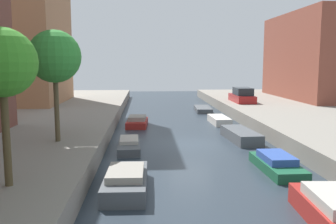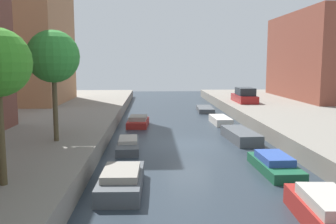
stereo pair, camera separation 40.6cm
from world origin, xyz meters
TOP-DOWN VIEW (x-y plane):
  - ground_plane at (0.00, 0.00)m, footprint 84.00×84.00m
  - low_block_right at (18.00, 18.57)m, footprint 10.00×15.85m
  - street_tree_1 at (-7.20, -10.04)m, footprint 2.20×2.20m
  - street_tree_2 at (-7.20, -3.21)m, footprint 2.62×2.62m
  - parked_car at (7.11, 14.68)m, footprint 1.81×4.66m
  - moored_boat_left_1 at (-3.52, -7.96)m, footprint 1.69×3.99m
  - moored_boat_left_2 at (-3.69, -1.16)m, footprint 1.36×3.75m
  - moored_boat_left_3 at (-3.37, 6.77)m, footprint 1.73×3.51m
  - moored_boat_right_2 at (3.33, -5.72)m, footprint 1.54×3.97m
  - moored_boat_right_3 at (3.39, 0.98)m, footprint 1.81×4.41m
  - moored_boat_right_4 at (3.33, 7.55)m, footprint 1.41×3.50m
  - moored_boat_right_5 at (3.20, 15.30)m, footprint 1.73×4.28m

SIDE VIEW (x-z plane):
  - ground_plane at x=0.00m, z-range 0.00..0.00m
  - moored_boat_right_5 at x=3.20m, z-range 0.00..0.45m
  - moored_boat_left_2 at x=-3.69m, z-range -0.04..0.61m
  - moored_boat_right_4 at x=3.33m, z-range 0.00..0.58m
  - moored_boat_right_2 at x=3.33m, z-range -0.07..0.72m
  - moored_boat_right_3 at x=3.39m, z-range 0.00..0.68m
  - moored_boat_left_3 at x=-3.37m, z-range -0.07..0.76m
  - moored_boat_left_1 at x=-3.52m, z-range -0.06..0.85m
  - parked_car at x=7.11m, z-range 0.87..2.35m
  - street_tree_1 at x=-7.20m, z-range 2.40..7.49m
  - street_tree_2 at x=-7.20m, z-range 2.46..8.06m
  - low_block_right at x=18.00m, z-range 1.00..10.41m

